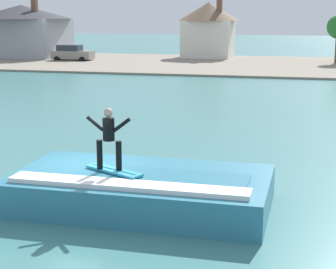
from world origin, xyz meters
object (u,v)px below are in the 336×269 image
Objects in this scene: house_small_cottage at (209,28)px; surfboard at (114,171)px; house_with_chimney at (22,28)px; surfer at (109,135)px; wave_crest at (141,189)px; car_near_shore at (72,53)px.

surfboard is at bearing -82.44° from house_small_cottage.
house_small_cottage is (21.94, 4.18, 0.12)m from house_with_chimney.
surfer is at bearing -59.41° from house_with_chimney.
surfer reaches higher than wave_crest.
car_near_shore is at bearing 114.96° from surfboard.
house_with_chimney is at bearing 154.22° from car_near_shore.
car_near_shore is at bearing 115.81° from wave_crest.
wave_crest is at bearing 24.69° from surfboard.
house_with_chimney reaches higher than surfboard.
house_with_chimney is (-28.96, 48.76, 2.46)m from surfboard.
surfboard is 56.76m from house_with_chimney.
surfer is (-0.12, -0.03, 0.98)m from surfboard.
car_near_shore reaches higher than wave_crest.
house_small_cottage is (-6.91, 52.97, 1.60)m from surfer.
surfer is at bearing -65.18° from car_near_shore.
house_small_cottage is at bearing 97.43° from surfer.
house_with_chimney reaches higher than wave_crest.
surfer is 0.14× the size of house_with_chimney.
house_small_cottage reaches higher than surfboard.
car_near_shore is 16.26m from house_small_cottage.
wave_crest is 56.87m from house_with_chimney.
house_with_chimney is 22.33m from house_small_cottage.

